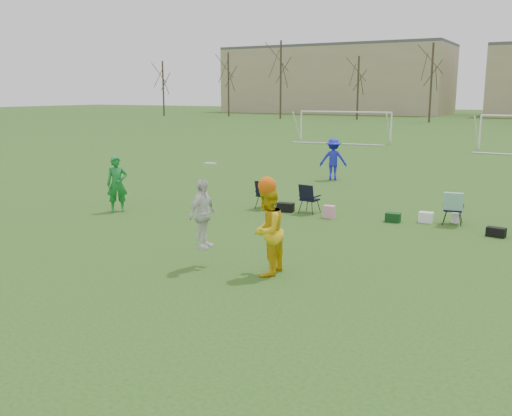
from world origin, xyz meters
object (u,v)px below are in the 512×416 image
Objects in this scene: fielder_green_near at (117,184)px; fielder_blue at (333,159)px; goal_left at (345,118)px; center_contest at (248,225)px.

fielder_green_near is 0.98× the size of fielder_blue.
fielder_blue is 0.26× the size of goal_left.
goal_left is (-9.89, 32.68, 0.85)m from center_contest.
center_contest is 0.33× the size of goal_left.
fielder_green_near is at bearing 153.18° from center_contest.
goal_left reaches higher than fielder_blue.
fielder_blue is at bearing 103.88° from center_contest.
goal_left is (-2.83, 29.11, 0.99)m from fielder_green_near.
center_contest is at bearing -78.17° from goal_left.
center_contest is at bearing -71.22° from fielder_green_near.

